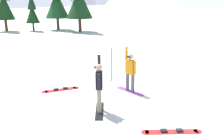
# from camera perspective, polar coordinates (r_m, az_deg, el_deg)

# --- Properties ---
(ground_plane) EXTENTS (800.00, 800.00, 0.00)m
(ground_plane) POSITION_cam_1_polar(r_m,az_deg,el_deg) (9.71, 21.09, -9.26)
(ground_plane) COLOR white
(snowboarder_foreground) EXTENTS (0.51, 1.52, 2.06)m
(snowboarder_foreground) POSITION_cam_1_polar(r_m,az_deg,el_deg) (8.89, -2.96, -3.68)
(snowboarder_foreground) COLOR black
(snowboarder_foreground) RESTS_ON ground_plane
(snowboarder_midground) EXTENTS (1.01, 1.39, 1.98)m
(snowboarder_midground) POSITION_cam_1_polar(r_m,az_deg,el_deg) (10.83, 4.23, -0.29)
(snowboarder_midground) COLOR #993FD8
(snowboarder_midground) RESTS_ON ground_plane
(loose_snowboard_near_left) EXTENTS (1.91, 0.51, 0.09)m
(loose_snowboard_near_left) POSITION_cam_1_polar(r_m,az_deg,el_deg) (8.13, 13.49, -13.54)
(loose_snowboard_near_left) COLOR red
(loose_snowboard_near_left) RESTS_ON ground_plane
(loose_snowboard_near_right) EXTENTS (1.72, 0.66, 0.09)m
(loose_snowboard_near_right) POSITION_cam_1_polar(r_m,az_deg,el_deg) (11.51, -11.68, -4.39)
(loose_snowboard_near_right) COLOR red
(loose_snowboard_near_right) RESTS_ON ground_plane
(trail_marker_pole) EXTENTS (0.06, 0.06, 1.68)m
(trail_marker_pole) POSITION_cam_1_polar(r_m,az_deg,el_deg) (12.21, -0.09, 1.17)
(trail_marker_pole) COLOR orange
(trail_marker_pole) RESTS_ON ground_plane
(pine_tree_short) EXTENTS (2.39, 2.39, 6.58)m
(pine_tree_short) POSITION_cam_1_polar(r_m,az_deg,el_deg) (34.28, -23.63, 14.11)
(pine_tree_short) COLOR #472D19
(pine_tree_short) RESTS_ON ground_plane
(pine_tree_twin) EXTENTS (3.04, 3.04, 7.02)m
(pine_tree_twin) POSITION_cam_1_polar(r_m,az_deg,el_deg) (33.79, -12.58, 15.44)
(pine_tree_twin) COLOR #472D19
(pine_tree_twin) RESTS_ON ground_plane
(pine_tree_leaning) EXTENTS (1.70, 1.70, 4.66)m
(pine_tree_leaning) POSITION_cam_1_polar(r_m,az_deg,el_deg) (33.36, -17.85, 12.84)
(pine_tree_leaning) COLOR #472D19
(pine_tree_leaning) RESTS_ON ground_plane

